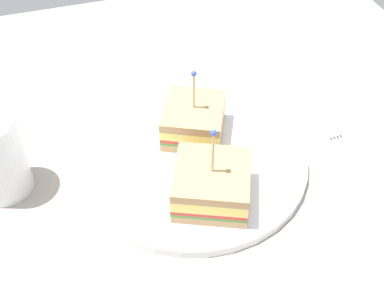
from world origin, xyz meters
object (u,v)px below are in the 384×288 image
Objects in this scene: plate at (192,158)px; fork at (349,153)px; napkin at (383,172)px; sandwich_half_front at (194,120)px; sandwich_half_back at (214,184)px.

plate reaches higher than fork.
napkin is 0.91× the size of fork.
sandwich_half_front is 25.15cm from napkin.
napkin is (-21.06, 13.33, -3.36)cm from sandwich_half_front.
napkin is (-22.60, 9.30, -0.51)cm from plate.
sandwich_half_front is 0.91× the size of napkin.
sandwich_half_front is at bearing -110.88° from plate.
sandwich_half_front reaches higher than plate.
napkin is at bearing 119.85° from fork.
fork is at bearing 153.85° from sandwich_half_front.
fork is at bearing 165.75° from plate.
sandwich_half_front reaches higher than napkin.
sandwich_half_back reaches higher than plate.
plate is at bearing -22.37° from napkin.
sandwich_half_back is 0.95× the size of napkin.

